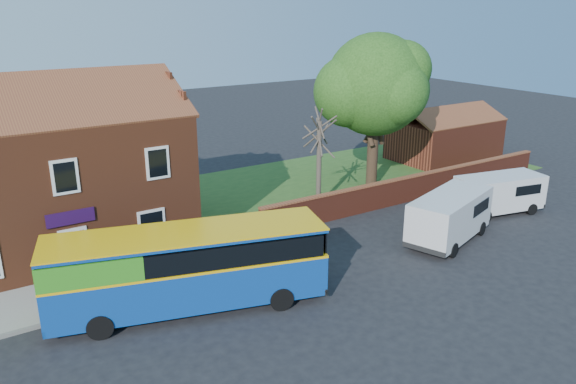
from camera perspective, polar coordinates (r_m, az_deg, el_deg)
ground at (r=22.77m, az=1.76°, el=-11.45°), size 120.00×120.00×0.00m
pavement at (r=25.06m, az=-19.65°, el=-9.50°), size 18.00×3.50×0.12m
kerb at (r=23.54m, az=-18.60°, el=-11.25°), size 18.00×0.15×0.14m
grass_strip at (r=39.64m, az=6.62°, el=1.66°), size 26.00×12.00×0.04m
shop_building at (r=29.14m, az=-23.13°, el=1.10°), size 12.30×8.13×10.50m
boundary_wall at (r=35.21m, az=12.83°, el=0.52°), size 22.00×0.38×1.60m
outbuilding at (r=45.34m, az=15.59°, el=5.31°), size 8.20×5.06×4.17m
bus at (r=22.09m, az=-10.99°, el=-7.44°), size 10.91×5.40×3.22m
van_near at (r=29.29m, az=16.12°, el=-2.29°), size 5.91×3.79×2.42m
van_far at (r=34.17m, az=20.70°, el=-0.03°), size 5.33×3.00×2.21m
large_tree at (r=36.29m, az=8.80°, el=10.44°), size 8.09×6.40×9.86m
bare_tree at (r=32.52m, az=3.17°, el=3.29°), size 2.11×2.51×5.62m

